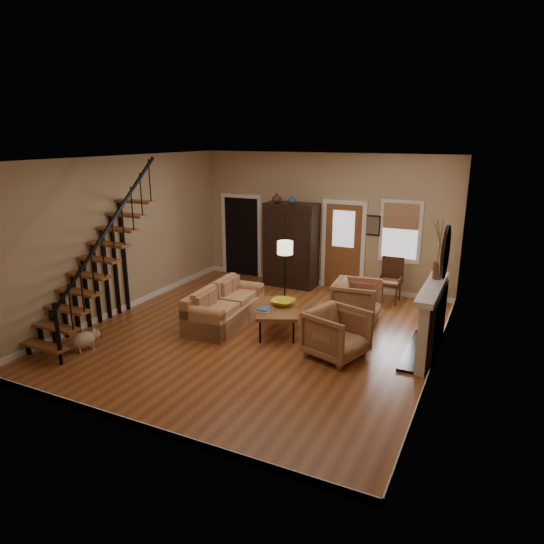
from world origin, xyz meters
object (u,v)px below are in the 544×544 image
at_px(floor_lamp, 285,274).
at_px(side_chair, 390,281).
at_px(sofa, 225,306).
at_px(coffee_table, 277,319).
at_px(armchair_right, 357,301).
at_px(armchair_left, 337,334).
at_px(armoire, 291,245).

height_order(floor_lamp, side_chair, floor_lamp).
bearing_deg(side_chair, sofa, -134.29).
xyz_separation_m(coffee_table, armchair_right, (1.22, 1.23, 0.17)).
bearing_deg(side_chair, armchair_right, -103.80).
relative_size(sofa, armchair_left, 2.17).
bearing_deg(floor_lamp, armoire, 108.90).
relative_size(sofa, floor_lamp, 1.34).
distance_m(sofa, side_chair, 3.87).
height_order(armoire, side_chair, armoire).
xyz_separation_m(sofa, coffee_table, (1.12, 0.09, -0.12)).
xyz_separation_m(coffee_table, floor_lamp, (-0.45, 1.35, 0.50)).
distance_m(armoire, side_chair, 2.61).
bearing_deg(armoire, side_chair, -4.48).
bearing_deg(floor_lamp, armchair_left, -46.01).
relative_size(armchair_left, armchair_right, 0.99).
height_order(armoire, sofa, armoire).
bearing_deg(floor_lamp, coffee_table, -71.53).
bearing_deg(side_chair, armoire, 175.52).
distance_m(armoire, sofa, 3.05).
distance_m(armoire, armchair_left, 4.22).
height_order(armchair_left, side_chair, side_chair).
relative_size(armoire, side_chair, 2.06).
relative_size(coffee_table, floor_lamp, 0.88).
distance_m(armoire, coffee_table, 3.14).
height_order(armchair_right, floor_lamp, floor_lamp).
distance_m(armchair_right, side_chair, 1.49).
bearing_deg(side_chair, armchair_left, -93.23).
bearing_deg(armchair_right, side_chair, -19.04).
xyz_separation_m(armchair_left, floor_lamp, (-1.84, 1.91, 0.33)).
relative_size(armoire, floor_lamp, 1.41).
height_order(sofa, armchair_right, armchair_right).
bearing_deg(armchair_right, floor_lamp, 80.79).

